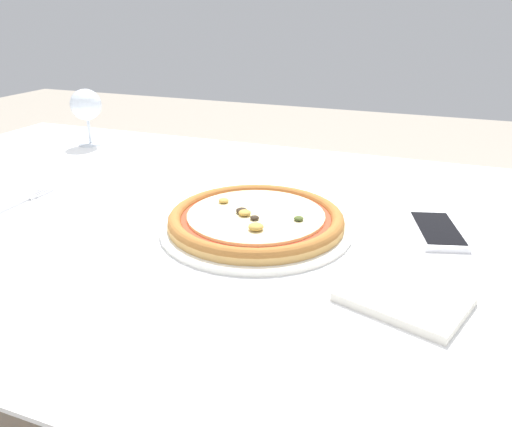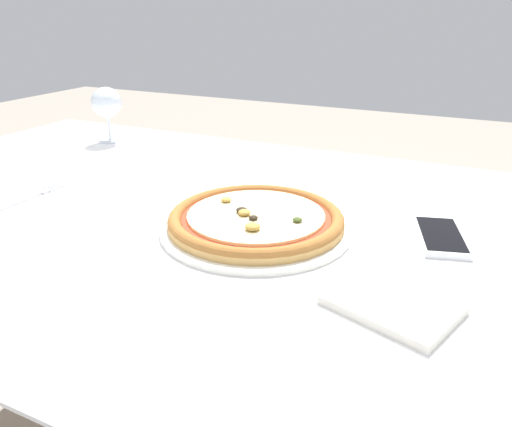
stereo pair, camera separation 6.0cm
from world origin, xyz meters
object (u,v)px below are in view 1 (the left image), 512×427
(wine_glass_far_left, at_px, (86,106))
(dining_table, at_px, (155,245))
(pizza_plate, at_px, (256,221))
(fork, at_px, (19,203))
(cell_phone, at_px, (437,230))

(wine_glass_far_left, bearing_deg, dining_table, -39.59)
(dining_table, bearing_deg, pizza_plate, -8.33)
(wine_glass_far_left, bearing_deg, fork, -69.26)
(dining_table, distance_m, wine_glass_far_left, 0.55)
(cell_phone, bearing_deg, dining_table, -173.04)
(cell_phone, bearing_deg, fork, -168.94)
(dining_table, relative_size, fork, 8.55)
(fork, height_order, wine_glass_far_left, wine_glass_far_left)
(wine_glass_far_left, bearing_deg, pizza_plate, -30.15)
(pizza_plate, relative_size, cell_phone, 2.04)
(dining_table, xyz_separation_m, cell_phone, (0.51, 0.06, 0.09))
(pizza_plate, distance_m, wine_glass_far_left, 0.73)
(fork, height_order, cell_phone, cell_phone)
(dining_table, bearing_deg, fork, -160.65)
(wine_glass_far_left, bearing_deg, cell_phone, -16.35)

